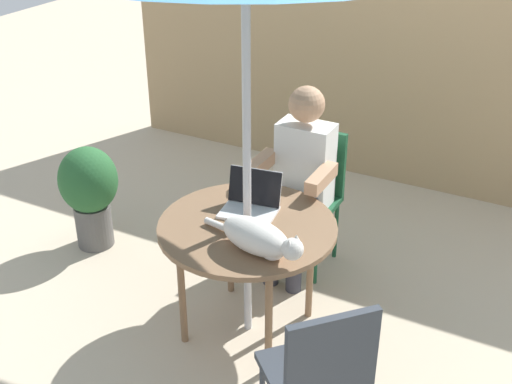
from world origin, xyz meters
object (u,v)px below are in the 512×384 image
object	(u,v)px
chair_empty	(320,372)
potted_plant_by_chair	(89,190)
patio_table	(247,234)
chair_occupied	(309,187)
person_seated	(300,173)
laptop	(252,199)
cat	(260,238)

from	to	relation	value
chair_empty	potted_plant_by_chair	distance (m)	2.31
patio_table	potted_plant_by_chair	xyz separation A→B (m)	(-1.38, 0.30, -0.21)
chair_occupied	person_seated	xyz separation A→B (m)	(0.00, -0.16, 0.17)
patio_table	chair_occupied	xyz separation A→B (m)	(0.00, 0.84, -0.11)
patio_table	laptop	xyz separation A→B (m)	(-0.06, 0.16, 0.12)
laptop	cat	size ratio (longest dim) A/B	0.52
chair_occupied	chair_empty	world-z (taller)	same
cat	potted_plant_by_chair	xyz separation A→B (m)	(-1.56, 0.50, -0.36)
patio_table	chair_empty	distance (m)	0.99
chair_occupied	cat	bearing A→B (deg)	-80.16
chair_empty	cat	size ratio (longest dim) A/B	1.43
potted_plant_by_chair	cat	bearing A→B (deg)	-17.88
chair_occupied	cat	distance (m)	1.09
chair_empty	person_seated	xyz separation A→B (m)	(-0.72, 1.36, 0.17)
patio_table	potted_plant_by_chair	world-z (taller)	potted_plant_by_chair
laptop	cat	bearing A→B (deg)	-56.85
chair_occupied	person_seated	size ratio (longest dim) A/B	0.73
chair_occupied	laptop	size ratio (longest dim) A/B	2.73
chair_empty	laptop	bearing A→B (deg)	132.91
patio_table	laptop	distance (m)	0.21
laptop	cat	distance (m)	0.44
chair_empty	potted_plant_by_chair	size ratio (longest dim) A/B	1.23
cat	potted_plant_by_chair	world-z (taller)	cat
laptop	potted_plant_by_chair	world-z (taller)	laptop
patio_table	potted_plant_by_chair	distance (m)	1.42
patio_table	chair_occupied	world-z (taller)	chair_occupied
patio_table	cat	distance (m)	0.31
chair_occupied	laptop	bearing A→B (deg)	-94.71
laptop	patio_table	bearing A→B (deg)	-70.30
chair_occupied	person_seated	bearing A→B (deg)	-90.00
patio_table	cat	bearing A→B (deg)	-48.74
chair_occupied	potted_plant_by_chair	distance (m)	1.48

